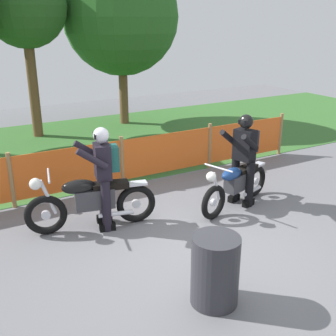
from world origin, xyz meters
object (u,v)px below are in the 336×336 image
object	(u,v)px
motorcycle_trailing	(91,201)
oil_drum	(215,270)
motorcycle_lead	(236,184)
rider_trailing	(104,172)
rider_lead	(244,155)

from	to	relation	value
motorcycle_trailing	oil_drum	bearing A→B (deg)	116.68
motorcycle_lead	rider_trailing	distance (m)	2.43
motorcycle_trailing	rider_lead	xyz separation A→B (m)	(2.76, -0.44, 0.46)
motorcycle_lead	motorcycle_trailing	distance (m)	2.60
motorcycle_lead	oil_drum	world-z (taller)	motorcycle_lead
motorcycle_lead	rider_lead	world-z (taller)	rider_lead
rider_trailing	oil_drum	world-z (taller)	rider_trailing
motorcycle_trailing	oil_drum	xyz separation A→B (m)	(0.65, -2.54, -0.05)
oil_drum	rider_lead	bearing A→B (deg)	44.83
motorcycle_lead	rider_lead	xyz separation A→B (m)	(0.20, 0.07, 0.51)
rider_trailing	oil_drum	size ratio (longest dim) A/B	1.92
motorcycle_lead	rider_trailing	world-z (taller)	rider_trailing
motorcycle_lead	oil_drum	distance (m)	2.79
motorcycle_lead	oil_drum	size ratio (longest dim) A/B	2.14
motorcycle_trailing	oil_drum	size ratio (longest dim) A/B	2.39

